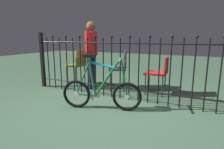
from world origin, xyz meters
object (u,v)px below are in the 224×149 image
bicycle (101,91)px  chair_red (160,71)px  chair_olive (78,63)px  chair_charcoal (121,66)px  person_visitor (91,50)px

bicycle → chair_red: size_ratio=1.64×
chair_olive → chair_red: bearing=3.4°
chair_red → chair_olive: size_ratio=0.90×
chair_charcoal → person_visitor: bearing=-165.4°
chair_red → person_visitor: person_visitor is taller
chair_red → person_visitor: 1.56m
bicycle → person_visitor: size_ratio=0.84×
chair_red → person_visitor: (-1.49, -0.23, 0.40)m
chair_olive → person_visitor: person_visitor is taller
chair_charcoal → chair_red: (0.85, 0.06, -0.06)m
chair_charcoal → person_visitor: size_ratio=0.60×
chair_red → person_visitor: size_ratio=0.52×
chair_charcoal → chair_olive: size_ratio=1.04×
person_visitor → chair_olive: bearing=167.0°
chair_charcoal → chair_olive: chair_charcoal is taller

